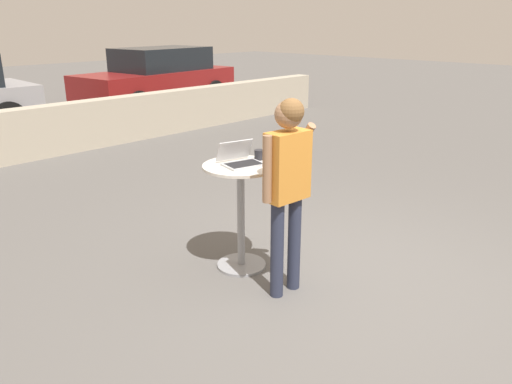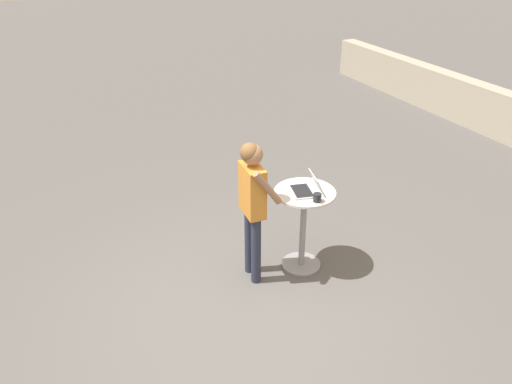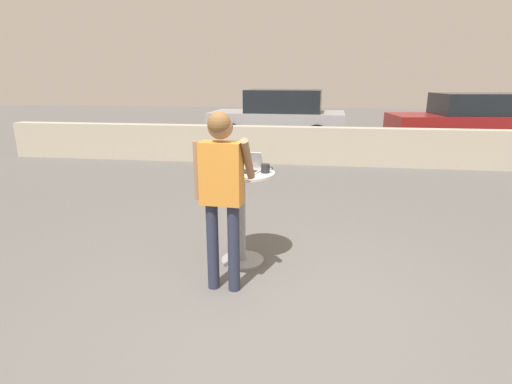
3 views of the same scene
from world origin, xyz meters
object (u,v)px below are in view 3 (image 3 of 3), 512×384
parked_car_further_down (473,120)px  cafe_table (242,205)px  coffee_mug (265,168)px  standing_person (221,182)px  laptop (243,168)px  parked_car_near_street (279,116)px

parked_car_further_down → cafe_table: bearing=-121.7°
coffee_mug → parked_car_further_down: (4.99, 8.46, -0.27)m
standing_person → coffee_mug: bearing=62.3°
parked_car_further_down → laptop: bearing=-121.7°
cafe_table → parked_car_further_down: bearing=58.3°
standing_person → parked_car_near_street: bearing=91.8°
laptop → coffee_mug: bearing=-2.2°
cafe_table → parked_car_further_down: (5.23, 8.46, 0.13)m
laptop → cafe_table: bearing=-139.9°
coffee_mug → parked_car_near_street: 8.36m
cafe_table → parked_car_near_street: (-0.35, 8.34, 0.18)m
cafe_table → parked_car_near_street: bearing=92.4°
cafe_table → standing_person: bearing=-96.8°
coffee_mug → standing_person: bearing=-117.7°
laptop → parked_car_further_down: bearing=58.3°
parked_car_near_street → cafe_table: bearing=-87.6°
standing_person → parked_car_near_street: 8.94m
laptop → parked_car_further_down: 9.94m
laptop → parked_car_further_down: parked_car_further_down is taller
standing_person → parked_car_further_down: 10.50m
cafe_table → standing_person: 0.73m
cafe_table → laptop: laptop is taller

